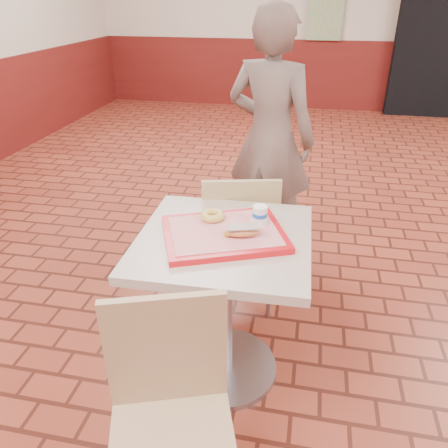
% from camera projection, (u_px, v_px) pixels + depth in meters
% --- Properties ---
extents(wainscot_band, '(8.00, 10.00, 1.00)m').
position_uv_depth(wainscot_band, '(429.00, 242.00, 2.25)').
color(wainscot_band, '#561310').
rests_on(wainscot_band, ground).
extents(main_table, '(0.71, 0.71, 0.75)m').
position_uv_depth(main_table, '(224.00, 285.00, 1.92)').
color(main_table, '#B3A290').
rests_on(main_table, ground).
extents(chair_main_front, '(0.50, 0.50, 0.84)m').
position_uv_depth(chair_main_front, '(171.00, 411.00, 1.39)').
color(chair_main_front, tan).
rests_on(chair_main_front, ground).
extents(chair_main_back, '(0.47, 0.47, 0.84)m').
position_uv_depth(chair_main_back, '(239.00, 237.00, 2.36)').
color(chair_main_back, tan).
rests_on(chair_main_back, ground).
extents(customer, '(0.67, 0.54, 1.61)m').
position_uv_depth(customer, '(270.00, 139.00, 2.80)').
color(customer, '#705E57').
rests_on(customer, ground).
extents(serving_tray, '(0.48, 0.38, 0.03)m').
position_uv_depth(serving_tray, '(224.00, 234.00, 1.80)').
color(serving_tray, red).
rests_on(serving_tray, main_table).
extents(ring_donut, '(0.14, 0.14, 0.03)m').
position_uv_depth(ring_donut, '(212.00, 216.00, 1.87)').
color(ring_donut, gold).
rests_on(ring_donut, serving_tray).
extents(long_john_donut, '(0.15, 0.10, 0.04)m').
position_uv_depth(long_john_donut, '(242.00, 231.00, 1.74)').
color(long_john_donut, '#BF6437').
rests_on(long_john_donut, serving_tray).
extents(paper_cup, '(0.06, 0.06, 0.08)m').
position_uv_depth(paper_cup, '(260.00, 215.00, 1.82)').
color(paper_cup, white).
rests_on(paper_cup, serving_tray).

